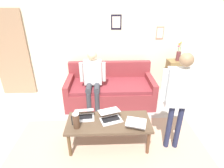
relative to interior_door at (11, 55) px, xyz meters
The scene contains 14 objects.
ground_plane 3.36m from the interior_door, 138.69° to the left, with size 7.68×7.68×0.00m, color #ADA9A4.
area_rug 3.20m from the interior_door, 138.36° to the left, with size 3.18×1.54×0.01m, color tan.
back_wall 2.42m from the interior_door, behind, with size 7.04×0.11×2.70m.
interior_door is the anchor object (origin of this frame).
couch 2.50m from the interior_door, 167.28° to the left, with size 1.96×0.94×0.88m.
coffee_table 3.03m from the interior_door, 139.80° to the left, with size 1.32×0.56×0.47m.
laptop_left 2.64m from the interior_door, 136.32° to the left, with size 0.34×0.30×0.15m.
laptop_center 3.00m from the interior_door, 141.03° to the left, with size 0.41×0.40×0.14m.
laptop_right 3.41m from the interior_door, 142.77° to the left, with size 0.37×0.39×0.13m.
french_press 2.74m from the interior_door, 131.20° to the left, with size 0.12×0.10×0.28m.
side_shelf 3.97m from the interior_door, behind, with size 0.42×0.32×0.92m.
flower_vase 3.93m from the interior_door, behind, with size 0.10×0.10×0.45m.
person_standing 3.85m from the interior_door, 148.52° to the left, with size 0.57×0.21×1.59m.
person_seated 2.12m from the interior_door, 158.97° to the left, with size 0.55×0.51×1.28m.
Camera 1 is at (0.18, 2.04, 2.20)m, focal length 28.07 mm.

